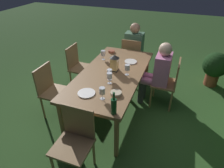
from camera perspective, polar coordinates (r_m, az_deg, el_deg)
The scene contains 21 objects.
ground_plane at distance 3.52m, azimuth -0.00°, elevation -7.00°, with size 16.00×16.00×0.00m, color #2D5123.
dining_table at distance 3.13m, azimuth -0.00°, elevation 2.59°, with size 1.97×0.94×0.72m.
chair_head_near at distance 4.27m, azimuth 5.79°, elevation 8.07°, with size 0.40×0.42×0.87m.
person_in_green at distance 4.39m, azimuth 6.59°, elevation 10.85°, with size 0.48×0.38×1.15m.
chair_head_far at distance 2.38m, azimuth -10.72°, elevation -15.50°, with size 0.40×0.42×0.87m.
chair_side_left_a at distance 3.91m, azimuth -9.67°, elevation 5.34°, with size 0.42×0.40×0.87m.
chair_side_right_a at distance 3.47m, azimuth 16.07°, elevation 0.74°, with size 0.42×0.40×0.87m.
person_in_pink at distance 3.40m, azimuth 13.21°, elevation 3.52°, with size 0.38×0.47×1.15m.
chair_side_left_b at distance 3.28m, azimuth -17.04°, elevation -1.42°, with size 0.42×0.40×0.87m.
lantern_centerpiece at distance 3.10m, azimuth 0.71°, elevation 6.40°, with size 0.15×0.15×0.27m.
green_bottle_on_table at distance 2.23m, azimuth 0.51°, elevation -6.35°, with size 0.07×0.07×0.29m.
wine_glass_a at distance 3.49m, azimuth -2.57°, elevation 8.85°, with size 0.08×0.08×0.17m.
wine_glass_b at distance 2.77m, azimuth -0.74°, elevation 2.27°, with size 0.08×0.08×0.17m.
wine_glass_c at distance 2.86m, azimuth -0.72°, elevation 3.30°, with size 0.08×0.08×0.17m.
wine_glass_d at distance 3.00m, azimuth 4.43°, elevation 4.67°, with size 0.08×0.08×0.17m.
wine_glass_e at distance 2.46m, azimuth -2.86°, elevation -2.11°, with size 0.08×0.08×0.17m.
plate_a at distance 2.63m, azimuth -7.41°, elevation -2.65°, with size 0.24×0.24×0.01m, color white.
plate_b at distance 3.45m, azimuth 5.44°, elevation 6.47°, with size 0.21×0.21×0.01m, color white.
bowl_olives at distance 3.81m, azimuth -0.14°, elevation 9.45°, with size 0.12×0.12×0.04m.
bowl_bread at distance 2.58m, azimuth 1.17°, elevation -2.68°, with size 0.15×0.15×0.04m.
potted_plant_by_hedge at distance 4.45m, azimuth 27.69°, elevation 4.49°, with size 0.50×0.50×0.71m.
Camera 1 is at (2.55, 0.94, 2.23)m, focal length 31.58 mm.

